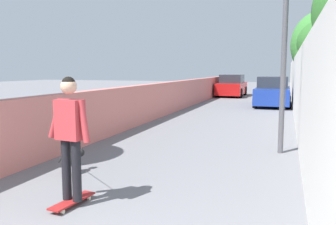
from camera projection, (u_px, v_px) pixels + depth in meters
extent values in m
plane|color=slate|center=(232.00, 113.00, 15.56)|extent=(80.00, 80.00, 0.00)
cube|color=#CC726B|center=(159.00, 100.00, 14.43)|extent=(48.00, 0.30, 1.37)
cube|color=silver|center=(300.00, 88.00, 12.68)|extent=(48.00, 0.30, 2.52)
cylinder|color=#473523|center=(325.00, 90.00, 13.36)|extent=(0.24, 0.24, 2.26)
ellipsoid|color=#2D6628|center=(328.00, 42.00, 13.14)|extent=(2.18, 2.18, 1.78)
cylinder|color=#473523|center=(320.00, 84.00, 18.92)|extent=(0.30, 0.30, 2.27)
ellipsoid|color=#387A33|center=(322.00, 44.00, 18.66)|extent=(3.14, 3.14, 3.55)
cylinder|color=#4C4C51|center=(284.00, 61.00, 7.97)|extent=(0.12, 0.12, 4.21)
cube|color=maroon|center=(72.00, 201.00, 5.04)|extent=(0.82, 0.29, 0.02)
cylinder|color=beige|center=(81.00, 196.00, 5.32)|extent=(0.06, 0.04, 0.06)
cylinder|color=beige|center=(89.00, 198.00, 5.26)|extent=(0.06, 0.04, 0.06)
cylinder|color=beige|center=(55.00, 210.00, 4.82)|extent=(0.06, 0.04, 0.06)
cylinder|color=beige|center=(63.00, 211.00, 4.76)|extent=(0.06, 0.04, 0.06)
cylinder|color=black|center=(66.00, 169.00, 5.02)|extent=(0.14, 0.14, 0.87)
cylinder|color=black|center=(77.00, 171.00, 4.94)|extent=(0.14, 0.14, 0.87)
cube|color=#B23338|center=(70.00, 120.00, 4.90)|extent=(0.26, 0.40, 0.56)
cylinder|color=#B23338|center=(56.00, 118.00, 5.00)|extent=(0.12, 0.29, 0.58)
cylinder|color=#B23338|center=(84.00, 121.00, 4.80)|extent=(0.11, 0.19, 0.59)
sphere|color=tan|center=(69.00, 86.00, 4.84)|extent=(0.22, 0.22, 0.22)
sphere|color=black|center=(69.00, 83.00, 4.84)|extent=(0.19, 0.19, 0.19)
ellipsoid|color=black|center=(71.00, 160.00, 6.55)|extent=(0.46, 0.27, 0.22)
sphere|color=black|center=(81.00, 153.00, 6.79)|extent=(0.15, 0.15, 0.15)
cone|color=black|center=(79.00, 148.00, 6.80)|extent=(0.06, 0.06, 0.06)
cone|color=black|center=(82.00, 149.00, 6.76)|extent=(0.06, 0.06, 0.06)
cylinder|color=black|center=(74.00, 167.00, 6.72)|extent=(0.04, 0.04, 0.18)
cylinder|color=black|center=(79.00, 168.00, 6.67)|extent=(0.04, 0.04, 0.18)
cylinder|color=black|center=(64.00, 171.00, 6.47)|extent=(0.04, 0.04, 0.18)
cylinder|color=black|center=(69.00, 171.00, 6.42)|extent=(0.04, 0.04, 0.18)
cylinder|color=black|center=(61.00, 159.00, 6.30)|extent=(0.14, 0.05, 0.13)
cylinder|color=black|center=(70.00, 144.00, 5.72)|extent=(1.34, 0.91, 0.66)
cube|color=navy|center=(273.00, 95.00, 18.81)|extent=(4.33, 1.70, 0.80)
cube|color=#262B33|center=(273.00, 82.00, 18.72)|extent=(2.25, 1.50, 0.60)
cylinder|color=black|center=(259.00, 97.00, 20.35)|extent=(0.64, 0.22, 0.64)
cylinder|color=black|center=(288.00, 98.00, 19.85)|extent=(0.64, 0.22, 0.64)
cylinder|color=black|center=(255.00, 101.00, 17.82)|extent=(0.64, 0.22, 0.64)
cylinder|color=black|center=(288.00, 102.00, 17.32)|extent=(0.64, 0.22, 0.64)
cube|color=#B71414|center=(232.00, 88.00, 25.53)|extent=(4.36, 1.70, 0.80)
cube|color=#262B33|center=(232.00, 79.00, 25.45)|extent=(2.27, 1.50, 0.60)
cylinder|color=black|center=(224.00, 90.00, 27.08)|extent=(0.64, 0.22, 0.64)
cylinder|color=black|center=(245.00, 91.00, 26.58)|extent=(0.64, 0.22, 0.64)
cylinder|color=black|center=(217.00, 93.00, 24.54)|extent=(0.64, 0.22, 0.64)
cylinder|color=black|center=(241.00, 93.00, 24.04)|extent=(0.64, 0.22, 0.64)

